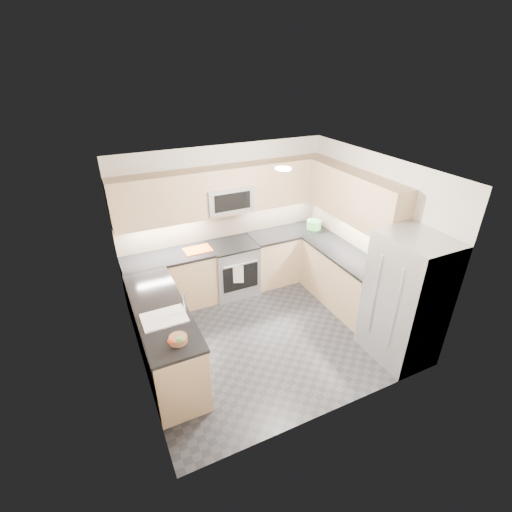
% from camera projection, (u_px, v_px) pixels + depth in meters
% --- Properties ---
extents(floor, '(3.60, 3.20, 0.00)m').
position_uv_depth(floor, '(266.00, 332.00, 5.63)').
color(floor, black).
rests_on(floor, ground).
extents(ceiling, '(3.60, 3.20, 0.02)m').
position_uv_depth(ceiling, '(269.00, 170.00, 4.45)').
color(ceiling, beige).
rests_on(ceiling, wall_back).
extents(wall_back, '(3.60, 0.02, 2.50)m').
position_uv_depth(wall_back, '(224.00, 220.00, 6.31)').
color(wall_back, beige).
rests_on(wall_back, floor).
extents(wall_front, '(3.60, 0.02, 2.50)m').
position_uv_depth(wall_front, '(338.00, 329.00, 3.77)').
color(wall_front, beige).
rests_on(wall_front, floor).
extents(wall_left, '(0.02, 3.20, 2.50)m').
position_uv_depth(wall_left, '(131.00, 292.00, 4.36)').
color(wall_left, beige).
rests_on(wall_left, floor).
extents(wall_right, '(0.02, 3.20, 2.50)m').
position_uv_depth(wall_right, '(371.00, 236.00, 5.72)').
color(wall_right, beige).
rests_on(wall_right, floor).
extents(base_cab_back_left, '(1.42, 0.60, 0.90)m').
position_uv_depth(base_cab_back_left, '(171.00, 283.00, 6.04)').
color(base_cab_back_left, tan).
rests_on(base_cab_back_left, floor).
extents(base_cab_back_right, '(1.42, 0.60, 0.90)m').
position_uv_depth(base_cab_back_right, '(287.00, 255.00, 6.86)').
color(base_cab_back_right, tan).
rests_on(base_cab_back_right, floor).
extents(base_cab_right, '(0.60, 1.70, 0.90)m').
position_uv_depth(base_cab_right, '(343.00, 280.00, 6.11)').
color(base_cab_right, tan).
rests_on(base_cab_right, floor).
extents(base_cab_peninsula, '(0.60, 2.00, 0.90)m').
position_uv_depth(base_cab_peninsula, '(164.00, 338.00, 4.85)').
color(base_cab_peninsula, tan).
rests_on(base_cab_peninsula, floor).
extents(countertop_back_left, '(1.42, 0.63, 0.04)m').
position_uv_depth(countertop_back_left, '(167.00, 257.00, 5.81)').
color(countertop_back_left, black).
rests_on(countertop_back_left, base_cab_back_left).
extents(countertop_back_right, '(1.42, 0.63, 0.04)m').
position_uv_depth(countertop_back_right, '(288.00, 232.00, 6.64)').
color(countertop_back_right, black).
rests_on(countertop_back_right, base_cab_back_right).
extents(countertop_right, '(0.63, 1.70, 0.04)m').
position_uv_depth(countertop_right, '(347.00, 255.00, 5.88)').
color(countertop_right, black).
rests_on(countertop_right, base_cab_right).
extents(countertop_peninsula, '(0.63, 2.00, 0.04)m').
position_uv_depth(countertop_peninsula, '(160.00, 309.00, 4.63)').
color(countertop_peninsula, black).
rests_on(countertop_peninsula, base_cab_peninsula).
extents(upper_cab_back, '(3.60, 0.35, 0.75)m').
position_uv_depth(upper_cab_back, '(227.00, 190.00, 5.90)').
color(upper_cab_back, tan).
rests_on(upper_cab_back, wall_back).
extents(upper_cab_right, '(0.35, 1.95, 0.75)m').
position_uv_depth(upper_cab_right, '(355.00, 197.00, 5.60)').
color(upper_cab_right, tan).
rests_on(upper_cab_right, wall_right).
extents(backsplash_back, '(3.60, 0.01, 0.51)m').
position_uv_depth(backsplash_back, '(225.00, 223.00, 6.33)').
color(backsplash_back, tan).
rests_on(backsplash_back, wall_back).
extents(backsplash_right, '(0.01, 2.30, 0.51)m').
position_uv_depth(backsplash_right, '(352.00, 229.00, 6.10)').
color(backsplash_right, tan).
rests_on(backsplash_right, wall_right).
extents(gas_range, '(0.76, 0.65, 0.91)m').
position_uv_depth(gas_range, '(233.00, 268.00, 6.43)').
color(gas_range, '#94969B').
rests_on(gas_range, floor).
extents(range_cooktop, '(0.76, 0.65, 0.03)m').
position_uv_depth(range_cooktop, '(232.00, 245.00, 6.21)').
color(range_cooktop, black).
rests_on(range_cooktop, gas_range).
extents(oven_door_glass, '(0.62, 0.02, 0.45)m').
position_uv_depth(oven_door_glass, '(241.00, 278.00, 6.17)').
color(oven_door_glass, black).
rests_on(oven_door_glass, gas_range).
extents(oven_handle, '(0.60, 0.02, 0.02)m').
position_uv_depth(oven_handle, '(241.00, 264.00, 6.02)').
color(oven_handle, '#B2B5BA').
rests_on(oven_handle, gas_range).
extents(microwave, '(0.76, 0.40, 0.40)m').
position_uv_depth(microwave, '(228.00, 198.00, 5.94)').
color(microwave, '#A6A8AE').
rests_on(microwave, upper_cab_back).
extents(microwave_door, '(0.60, 0.01, 0.28)m').
position_uv_depth(microwave_door, '(233.00, 202.00, 5.77)').
color(microwave_door, black).
rests_on(microwave_door, microwave).
extents(refrigerator, '(0.70, 0.90, 1.80)m').
position_uv_depth(refrigerator, '(405.00, 299.00, 4.84)').
color(refrigerator, '#AAAEB3').
rests_on(refrigerator, floor).
extents(fridge_handle_left, '(0.02, 0.02, 1.20)m').
position_uv_depth(fridge_handle_left, '(395.00, 311.00, 4.53)').
color(fridge_handle_left, '#B2B5BA').
rests_on(fridge_handle_left, refrigerator).
extents(fridge_handle_right, '(0.02, 0.02, 1.20)m').
position_uv_depth(fridge_handle_right, '(374.00, 296.00, 4.82)').
color(fridge_handle_right, '#B2B5BA').
rests_on(fridge_handle_right, refrigerator).
extents(sink_basin, '(0.52, 0.38, 0.16)m').
position_uv_depth(sink_basin, '(165.00, 323.00, 4.45)').
color(sink_basin, white).
rests_on(sink_basin, base_cab_peninsula).
extents(faucet, '(0.03, 0.03, 0.28)m').
position_uv_depth(faucet, '(184.00, 303.00, 4.45)').
color(faucet, silver).
rests_on(faucet, countertop_peninsula).
extents(utensil_bowl, '(0.34, 0.34, 0.15)m').
position_uv_depth(utensil_bowl, '(314.00, 224.00, 6.71)').
color(utensil_bowl, green).
rests_on(utensil_bowl, countertop_back_right).
extents(cutting_board, '(0.44, 0.31, 0.01)m').
position_uv_depth(cutting_board, '(198.00, 250.00, 5.98)').
color(cutting_board, '#D34D13').
rests_on(cutting_board, countertop_back_left).
extents(fruit_basket, '(0.24, 0.24, 0.07)m').
position_uv_depth(fruit_basket, '(178.00, 339.00, 4.04)').
color(fruit_basket, '#9A6747').
rests_on(fruit_basket, countertop_peninsula).
extents(fruit_apple, '(0.07, 0.07, 0.07)m').
position_uv_depth(fruit_apple, '(171.00, 341.00, 3.89)').
color(fruit_apple, red).
rests_on(fruit_apple, fruit_basket).
extents(fruit_pear, '(0.07, 0.07, 0.07)m').
position_uv_depth(fruit_pear, '(179.00, 340.00, 3.92)').
color(fruit_pear, green).
rests_on(fruit_pear, fruit_basket).
extents(dish_towel_check, '(0.16, 0.08, 0.32)m').
position_uv_depth(dish_towel_check, '(238.00, 274.00, 6.07)').
color(dish_towel_check, white).
rests_on(dish_towel_check, oven_handle).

